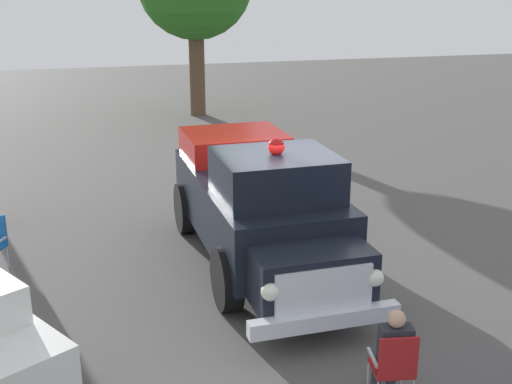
% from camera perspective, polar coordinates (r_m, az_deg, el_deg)
% --- Properties ---
extents(ground_plane, '(60.00, 60.00, 0.00)m').
position_cam_1_polar(ground_plane, '(12.02, 3.20, -6.89)').
color(ground_plane, '#514F4C').
extents(vintage_fire_truck, '(6.00, 2.44, 2.59)m').
position_cam_1_polar(vintage_fire_truck, '(11.91, 0.32, -0.90)').
color(vintage_fire_truck, black).
rests_on(vintage_fire_truck, ground).
extents(lawn_chair_near_truck, '(0.57, 0.58, 1.02)m').
position_cam_1_polar(lawn_chair_near_truck, '(8.46, 11.86, -14.31)').
color(lawn_chair_near_truck, '#B7BABF').
rests_on(lawn_chair_near_truck, ground).
extents(lawn_chair_by_car, '(0.59, 0.59, 1.02)m').
position_cam_1_polar(lawn_chair_by_car, '(15.02, -0.42, 0.72)').
color(lawn_chair_by_car, '#B7BABF').
rests_on(lawn_chair_by_car, ground).
extents(spectator_seated, '(0.59, 0.46, 1.29)m').
position_cam_1_polar(spectator_seated, '(8.51, 11.65, -13.23)').
color(spectator_seated, '#383842').
rests_on(spectator_seated, ground).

